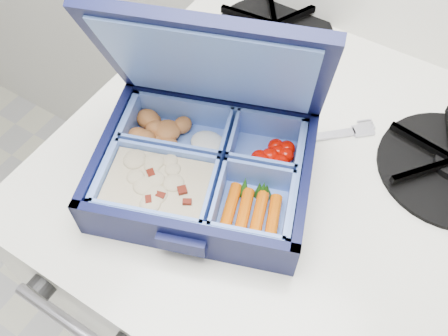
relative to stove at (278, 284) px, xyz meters
The scene contains 4 objects.
stove is the anchor object (origin of this frame).
bento_box 0.49m from the stove, 128.75° to the right, with size 0.24×0.19×0.06m, color #0A0D34, non-canonical shape.
burner_grate_rear 0.51m from the stove, 130.62° to the left, with size 0.18×0.18×0.02m, color black.
fork 0.45m from the stove, 135.87° to the left, with size 0.02×0.16×0.01m, color #AEACBE, non-canonical shape.
Camera 1 is at (0.79, 1.33, 1.36)m, focal length 38.00 mm.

